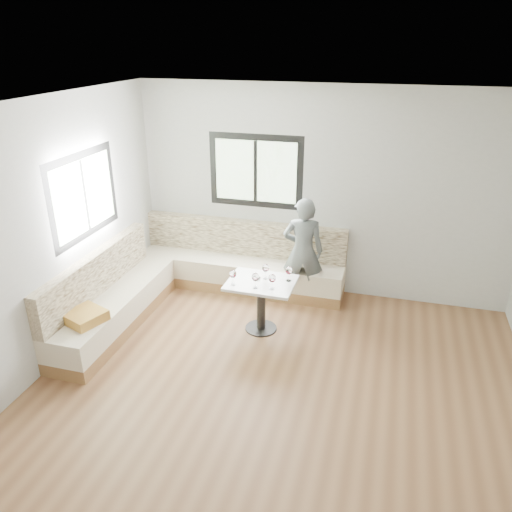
{
  "coord_description": "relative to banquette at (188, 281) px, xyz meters",
  "views": [
    {
      "loc": [
        0.89,
        -3.85,
        3.33
      ],
      "look_at": [
        -0.57,
        1.35,
        0.93
      ],
      "focal_mm": 35.0,
      "sensor_mm": 36.0,
      "label": 1
    }
  ],
  "objects": [
    {
      "name": "room",
      "position": [
        1.51,
        -1.54,
        1.08
      ],
      "size": [
        5.01,
        5.01,
        2.81
      ],
      "color": "brown",
      "rests_on": "ground"
    },
    {
      "name": "wine_glass_c",
      "position": [
        1.28,
        -0.52,
        0.45
      ],
      "size": [
        0.08,
        0.08,
        0.19
      ],
      "color": "white",
      "rests_on": "table"
    },
    {
      "name": "olive_ramekin",
      "position": [
        1.03,
        -0.3,
        0.34
      ],
      "size": [
        0.09,
        0.09,
        0.04
      ],
      "color": "white",
      "rests_on": "table"
    },
    {
      "name": "wine_glass_d",
      "position": [
        1.13,
        -0.28,
        0.45
      ],
      "size": [
        0.08,
        0.08,
        0.19
      ],
      "color": "white",
      "rests_on": "table"
    },
    {
      "name": "table",
      "position": [
        1.11,
        -0.38,
        0.16
      ],
      "size": [
        0.81,
        0.63,
        0.65
      ],
      "rotation": [
        0.0,
        0.0,
        -0.02
      ],
      "color": "black",
      "rests_on": "ground"
    },
    {
      "name": "person",
      "position": [
        1.45,
        0.47,
        0.4
      ],
      "size": [
        0.58,
        0.43,
        1.46
      ],
      "primitive_type": "imported",
      "rotation": [
        0.0,
        0.0,
        3.29
      ],
      "color": "#505756",
      "rests_on": "ground"
    },
    {
      "name": "wine_glass_e",
      "position": [
        1.42,
        -0.27,
        0.45
      ],
      "size": [
        0.08,
        0.08,
        0.19
      ],
      "color": "white",
      "rests_on": "table"
    },
    {
      "name": "wine_glass_b",
      "position": [
        1.08,
        -0.55,
        0.45
      ],
      "size": [
        0.08,
        0.08,
        0.19
      ],
      "color": "white",
      "rests_on": "table"
    },
    {
      "name": "banquette",
      "position": [
        0.0,
        0.0,
        0.0
      ],
      "size": [
        2.9,
        2.8,
        0.95
      ],
      "color": "olive",
      "rests_on": "ground"
    },
    {
      "name": "wine_glass_a",
      "position": [
        0.81,
        -0.54,
        0.45
      ],
      "size": [
        0.08,
        0.08,
        0.19
      ],
      "color": "white",
      "rests_on": "table"
    }
  ]
}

